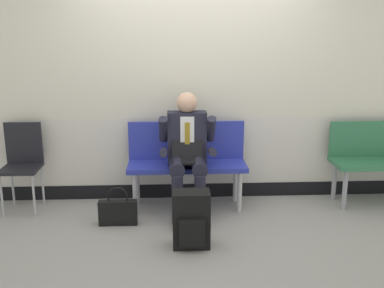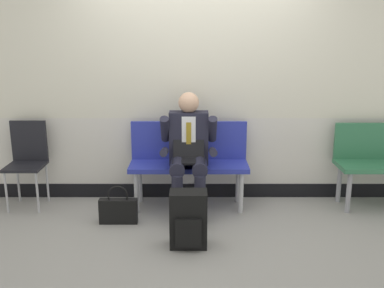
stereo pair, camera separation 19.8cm
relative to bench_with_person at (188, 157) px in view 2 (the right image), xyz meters
The scene contains 7 objects.
ground_plane 0.64m from the bench_with_person, 76.16° to the right, with size 18.00×18.00×0.00m, color gray.
station_wall 0.98m from the bench_with_person, 73.05° to the left, with size 5.62×0.14×2.97m.
bench_with_person is the anchor object (origin of this frame).
person_seated 0.24m from the bench_with_person, 90.00° to the right, with size 0.57×0.70×1.24m.
backpack 1.00m from the bench_with_person, 89.86° to the right, with size 0.32×0.24×0.50m.
handbag 0.93m from the bench_with_person, 145.31° to the right, with size 0.37×0.10×0.39m.
folding_chair 1.72m from the bench_with_person, behind, with size 0.38×0.38×0.91m.
Camera 2 is at (-0.05, -4.12, 1.83)m, focal length 41.00 mm.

